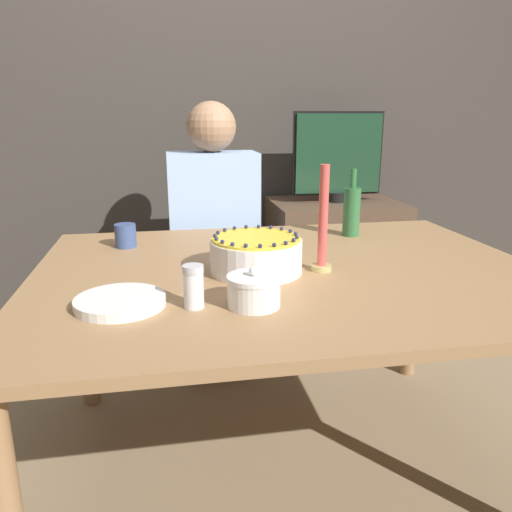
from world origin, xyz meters
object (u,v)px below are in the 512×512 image
Objects in this scene: sugar_shaker at (194,286)px; candle at (323,228)px; person_man_blue_shirt at (214,257)px; tv_monitor at (338,156)px; sugar_bowl at (254,291)px; bottle at (352,210)px; cake at (256,255)px.

sugar_shaker is 0.34× the size of candle.
person_man_blue_shirt reaches higher than tv_monitor.
sugar_shaker is 1.63m from tv_monitor.
sugar_shaker is (-0.15, 0.02, 0.02)m from sugar_bowl.
sugar_bowl is at bearing -127.05° from bottle.
cake is at bearing 93.56° from person_man_blue_shirt.
bottle is (0.45, 0.40, 0.05)m from cake.
sugar_bowl is 0.52× the size of bottle.
sugar_shaker is at bearing -134.99° from bottle.
person_man_blue_shirt is at bearing 106.62° from candle.
person_man_blue_shirt is 0.87m from tv_monitor.
tv_monitor reaches higher than sugar_bowl.
tv_monitor is at bearing 68.89° from candle.
cake is at bearing 173.23° from candle.
sugar_bowl is 0.37m from candle.
person_man_blue_shirt reaches higher than candle.
bottle is 0.21× the size of person_man_blue_shirt.
sugar_shaker is at bearing -149.82° from candle.
candle is at bearing -111.11° from tv_monitor.
sugar_bowl is at bearing -116.54° from tv_monitor.
tv_monitor is at bearing 75.35° from bottle.
cake is at bearing 78.65° from sugar_bowl.
cake is 1.06× the size of bottle.
sugar_bowl is 0.42× the size of candle.
sugar_shaker reaches higher than sugar_bowl.
sugar_shaker is (-0.20, -0.26, 0.00)m from cake.
cake is 0.85m from person_man_blue_shirt.
candle is 0.93m from person_man_blue_shirt.
tv_monitor reaches higher than cake.
bottle is (0.66, 0.66, 0.04)m from sugar_shaker.
tv_monitor is at bearing 58.50° from sugar_shaker.
candle is at bearing -120.94° from bottle.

